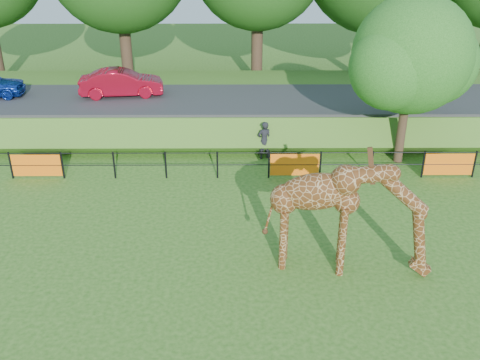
{
  "coord_description": "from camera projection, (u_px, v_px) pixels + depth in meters",
  "views": [
    {
      "loc": [
        0.76,
        -10.95,
        8.89
      ],
      "look_at": [
        0.85,
        3.57,
        2.0
      ],
      "focal_mm": 40.0,
      "sensor_mm": 36.0,
      "label": 1
    }
  ],
  "objects": [
    {
      "name": "embankment",
      "position": [
        222.0,
        104.0,
        27.43
      ],
      "size": [
        40.0,
        9.0,
        1.3
      ],
      "primitive_type": "cube",
      "color": "#2B5B16",
      "rests_on": "ground"
    },
    {
      "name": "giraffe",
      "position": [
        349.0,
        218.0,
        14.66
      ],
      "size": [
        4.77,
        1.65,
        3.35
      ],
      "primitive_type": null,
      "rotation": [
        0.0,
        0.0,
        -0.17
      ],
      "color": "#542C11",
      "rests_on": "ground"
    },
    {
      "name": "tree_east",
      "position": [
        414.0,
        59.0,
        20.61
      ],
      "size": [
        5.4,
        4.71,
        6.76
      ],
      "color": "#312016",
      "rests_on": "ground"
    },
    {
      "name": "ground",
      "position": [
        208.0,
        310.0,
        13.7
      ],
      "size": [
        90.0,
        90.0,
        0.0
      ],
      "primitive_type": "plane",
      "color": "#2B5B16",
      "rests_on": "ground"
    },
    {
      "name": "visitor",
      "position": [
        264.0,
        140.0,
        22.36
      ],
      "size": [
        0.69,
        0.57,
        1.62
      ],
      "primitive_type": "imported",
      "rotation": [
        0.0,
        0.0,
        3.49
      ],
      "color": "black",
      "rests_on": "ground"
    },
    {
      "name": "perimeter_fence",
      "position": [
        217.0,
        165.0,
        20.69
      ],
      "size": [
        28.07,
        0.1,
        1.1
      ],
      "primitive_type": null,
      "color": "black",
      "rests_on": "ground"
    },
    {
      "name": "road",
      "position": [
        221.0,
        99.0,
        25.77
      ],
      "size": [
        40.0,
        5.0,
        0.12
      ],
      "primitive_type": "cube",
      "color": "#313133",
      "rests_on": "embankment"
    },
    {
      "name": "car_red",
      "position": [
        122.0,
        83.0,
        25.83
      ],
      "size": [
        4.1,
        1.88,
        1.3
      ],
      "primitive_type": "imported",
      "rotation": [
        0.0,
        0.0,
        1.7
      ],
      "color": "#A40B20",
      "rests_on": "road"
    }
  ]
}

